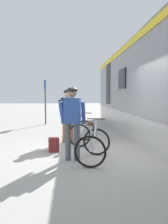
# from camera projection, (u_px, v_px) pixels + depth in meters

# --- Properties ---
(ground_plane) EXTENTS (80.00, 80.00, 0.00)m
(ground_plane) POSITION_uv_depth(u_px,v_px,m) (101.00, 154.00, 5.76)
(ground_plane) COLOR #A09E99
(cyclist_near_in_blue) EXTENTS (0.65, 0.39, 1.76)m
(cyclist_near_in_blue) POSITION_uv_depth(u_px,v_px,m) (72.00, 117.00, 5.11)
(cyclist_near_in_blue) COLOR #4C515B
(cyclist_near_in_blue) RESTS_ON ground
(cyclist_far_in_dark) EXTENTS (0.66, 0.42, 1.76)m
(cyclist_far_in_dark) POSITION_uv_depth(u_px,v_px,m) (68.00, 111.00, 7.04)
(cyclist_far_in_dark) COLOR #935B2D
(cyclist_far_in_dark) RESTS_ON ground
(bicycle_near_silver) EXTENTS (0.97, 1.22, 0.99)m
(bicycle_near_silver) POSITION_uv_depth(u_px,v_px,m) (93.00, 144.00, 5.09)
(bicycle_near_silver) COLOR black
(bicycle_near_silver) RESTS_ON ground
(bicycle_far_white) EXTENTS (0.95, 1.21, 0.99)m
(bicycle_far_white) POSITION_uv_depth(u_px,v_px,m) (82.00, 131.00, 6.99)
(bicycle_far_white) COLOR black
(bicycle_far_white) RESTS_ON ground
(backpack_on_platform) EXTENTS (0.31, 0.24, 0.40)m
(backpack_on_platform) POSITION_uv_depth(u_px,v_px,m) (54.00, 145.00, 5.93)
(backpack_on_platform) COLOR maroon
(backpack_on_platform) RESTS_ON ground
(platform_sign_post) EXTENTS (0.08, 0.70, 2.40)m
(platform_sign_post) POSITION_uv_depth(u_px,v_px,m) (45.00, 95.00, 11.59)
(platform_sign_post) COLOR #595B60
(platform_sign_post) RESTS_ON ground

